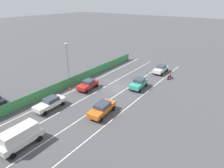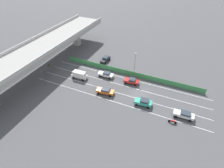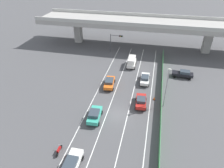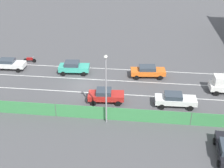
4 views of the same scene
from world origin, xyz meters
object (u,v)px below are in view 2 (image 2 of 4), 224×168
Objects in this scene: car_van_white at (79,75)px; traffic_cone at (127,76)px; car_taxi_teal at (143,102)px; motorcycle at (173,121)px; parked_sedan_dark at (105,59)px; traffic_light at (45,72)px; car_hatchback_white at (184,114)px; car_sedan_red at (131,81)px; car_taxi_orange at (105,91)px; car_sedan_white at (106,74)px; street_lamp at (135,62)px.

traffic_cone is (6.13, -12.68, -0.96)m from car_van_white.
car_taxi_teal is 8.03m from motorcycle.
parked_sedan_dark is 0.88× the size of traffic_light.
car_hatchback_white is at bearing -90.78° from car_taxi_teal.
parked_sedan_dark is 20.31m from traffic_light.
parked_sedan_dark is at bearing -29.00° from traffic_light.
traffic_cone is at bearing 43.54° from car_sedan_red.
car_van_white is (-3.85, 14.85, 0.37)m from car_sedan_red.
car_taxi_orange is at bearing 163.75° from traffic_cone.
car_hatchback_white is 24.10m from car_sedan_white.
car_hatchback_white is at bearing -125.54° from street_lamp.
car_sedan_white is at bearing -153.22° from parked_sedan_dark.
parked_sedan_dark is (17.86, 25.03, 0.44)m from motorcycle.
street_lamp reaches higher than car_sedan_white.
parked_sedan_dark is 7.04× the size of traffic_cone.
car_taxi_orange is 16.65m from parked_sedan_dark.
traffic_light reaches higher than car_taxi_teal.
car_taxi_teal is 0.90× the size of car_taxi_orange.
car_taxi_orange is 0.63× the size of street_lamp.
car_taxi_teal is at bearing -90.12° from car_taxi_orange.
motorcycle is 30.76m from parked_sedan_dark.
traffic_light is (-2.43, 36.81, 2.84)m from car_hatchback_white.
car_taxi_teal is 10.34m from car_taxi_orange.
car_hatchback_white is 30.02m from car_van_white.
traffic_light reaches higher than motorcycle.
street_lamp is (11.00, 6.06, 3.67)m from car_taxi_teal.
traffic_light is 7.97× the size of traffic_cone.
motorcycle is (-5.99, -27.81, -0.81)m from car_van_white.
car_taxi_teal reaches higher than car_sedan_red.
car_sedan_red is at bearing -123.60° from parked_sedan_dark.
car_taxi_teal is at bearing 89.22° from car_hatchback_white.
traffic_light is (-17.59, 9.75, 2.84)m from parked_sedan_dark.
traffic_cone is at bearing -64.18° from car_van_white.
car_sedan_red is 0.89× the size of car_taxi_orange.
car_van_white is 2.39× the size of motorcycle.
traffic_light is (-9.57, 13.80, 2.85)m from car_sedan_white.
traffic_cone is (12.12, 15.13, -0.15)m from motorcycle.
car_taxi_orange is 18.07m from motorcycle.
car_taxi_teal reaches higher than car_hatchback_white.
car_van_white is at bearing 81.15° from car_taxi_teal.
traffic_light is (-2.56, 27.29, 2.79)m from car_taxi_teal.
car_taxi_orange is at bearing -107.48° from car_van_white.
car_sedan_red is 3.21m from traffic_cone.
car_taxi_teal reaches higher than car_sedan_white.
motorcycle is 0.25× the size of street_lamp.
traffic_light reaches higher than car_sedan_red.
motorcycle is at bearing -135.57° from street_lamp.
car_sedan_red is 14.50m from parked_sedan_dark.
motorcycle is 34.94m from traffic_light.
car_taxi_teal is at bearing -140.60° from traffic_cone.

